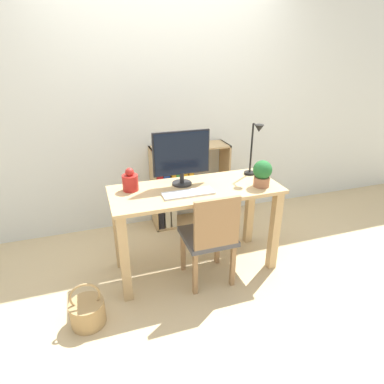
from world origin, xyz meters
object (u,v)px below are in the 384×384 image
Objects in this scene: monitor at (181,155)px; potted_plant at (262,173)px; vase at (130,181)px; desk_lamp at (255,145)px; bookshelf at (178,186)px; keyboard at (188,193)px; basket at (88,312)px; chair at (210,236)px.

potted_plant is (0.61, -0.25, -0.14)m from monitor.
potted_plant is at bearing -14.17° from vase.
desk_lamp is 1.06m from bookshelf.
monitor is at bearing -103.10° from bookshelf.
keyboard is at bearing -100.83° from bookshelf.
basket is (-0.86, -0.51, -0.92)m from monitor.
desk_lamp reaches higher than chair.
vase is 0.99m from bookshelf.
desk_lamp is (0.66, 0.19, 0.28)m from keyboard.
basket is (-0.85, -0.29, -0.68)m from keyboard.
chair reaches higher than keyboard.
keyboard is at bearing -93.17° from monitor.
monitor is at bearing 107.08° from chair.
bookshelf is at bearing 49.63° from basket.
potted_plant reaches higher than keyboard.
potted_plant is at bearing 9.87° from basket.
potted_plant is at bearing 10.24° from chair.
vase is (-0.42, 0.01, -0.18)m from monitor.
monitor is 0.65m from desk_lamp.
potted_plant reaches higher than vase.
keyboard is 0.63m from potted_plant.
monitor reaches higher than basket.
keyboard is 1.13m from basket.
monitor is 0.69m from chair.
chair is at bearing -147.44° from desk_lamp.
potted_plant is (-0.04, -0.23, -0.17)m from desk_lamp.
potted_plant is at bearing -100.75° from desk_lamp.
desk_lamp is at bearing -55.83° from bookshelf.
bookshelf is at bearing 115.12° from potted_plant.
desk_lamp reaches higher than vase.
monitor is 2.15× the size of potted_plant.
vase is 1.10m from desk_lamp.
vase is at bearing 165.83° from potted_plant.
desk_lamp is at bearing 17.77° from basket.
potted_plant is 1.69m from basket.
monitor is 0.92m from bookshelf.
keyboard is 0.46× the size of bookshelf.
monitor is 0.46m from vase.
keyboard is 0.48m from vase.
desk_lamp reaches higher than bookshelf.
chair is at bearing 8.57° from basket.
vase is 0.23× the size of chair.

